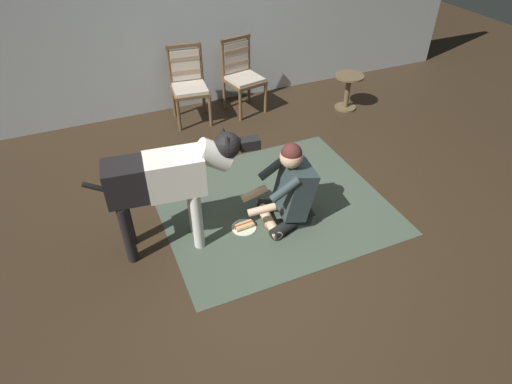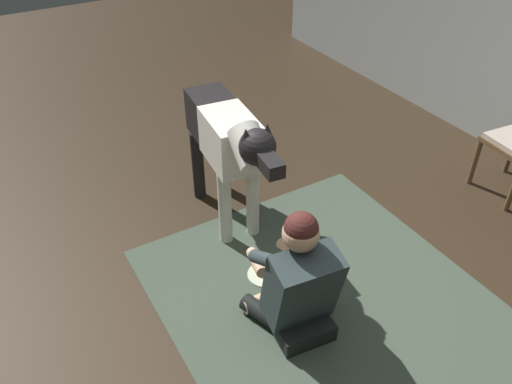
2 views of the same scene
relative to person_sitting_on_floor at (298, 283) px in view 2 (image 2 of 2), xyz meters
name	(u,v)px [view 2 (image 2 of 2)]	position (x,y,z in m)	size (l,w,h in m)	color
ground_plane	(286,319)	(-0.06, -0.03, -0.36)	(14.57, 14.57, 0.00)	#342618
area_rug	(327,301)	(-0.04, 0.28, -0.36)	(2.25, 1.99, 0.01)	#414F40
person_sitting_on_floor	(298,283)	(0.00, 0.00, 0.00)	(0.70, 0.57, 0.87)	black
large_dog	(228,141)	(-1.08, 0.12, 0.37)	(1.47, 0.39, 1.10)	silver
hot_dog_on_plate	(265,272)	(-0.45, 0.05, -0.33)	(0.24, 0.24, 0.06)	silver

